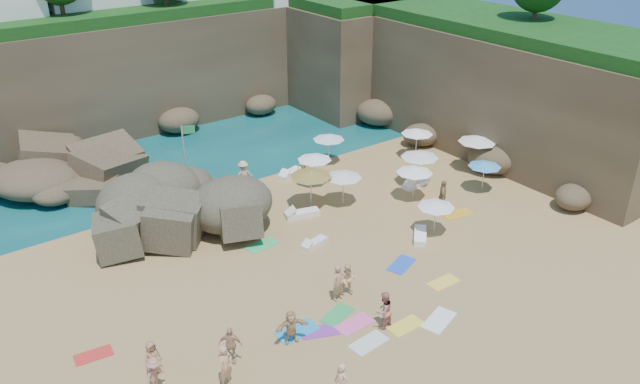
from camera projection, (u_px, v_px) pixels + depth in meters
ground at (324, 261)px, 30.75m from camera, size 120.00×120.00×0.00m
seawater at (110, 104)px, 52.33m from camera, size 120.00×120.00×0.00m
cliff_back at (150, 67)px, 48.02m from camera, size 44.00×8.00×8.00m
cliff_right at (468, 80)px, 44.84m from camera, size 8.00×30.00×8.00m
cliff_corner at (343, 51)px, 52.41m from camera, size 10.00×12.00×8.00m
rock_promontory at (9, 202)px, 36.40m from camera, size 12.00×7.00×2.00m
rock_outcrop at (161, 235)px, 32.99m from camera, size 9.26×8.30×3.04m
flag_pole at (186, 150)px, 36.45m from camera, size 0.81×0.31×4.25m
parasol_0 at (343, 175)px, 35.40m from camera, size 2.13×2.13×2.02m
parasol_1 at (329, 137)px, 40.71m from camera, size 2.09×2.09×1.97m
parasol_2 at (417, 132)px, 41.54m from camera, size 2.12×2.12×2.01m
parasol_3 at (420, 155)px, 37.62m from camera, size 2.31×2.31×2.18m
parasol_4 at (478, 139)px, 39.57m from camera, size 2.44×2.44×2.31m
parasol_6 at (311, 173)px, 34.97m from camera, size 2.42×2.42×2.29m
parasol_7 at (314, 157)px, 37.71m from camera, size 2.10×2.10×1.98m
parasol_9 at (436, 204)px, 32.44m from camera, size 1.97×1.97×1.86m
parasol_10 at (485, 164)px, 37.05m from camera, size 1.97×1.97×1.86m
parasol_11 at (415, 170)px, 36.00m from camera, size 2.12×2.12×2.01m
lounger_0 at (236, 210)px, 35.16m from camera, size 1.84×0.74×0.28m
lounger_1 at (302, 214)px, 34.82m from camera, size 2.03×1.14×0.30m
lounger_2 at (291, 173)px, 39.62m from camera, size 1.98×1.23×0.29m
lounger_3 at (315, 243)px, 32.02m from camera, size 1.63×0.83×0.24m
lounger_4 at (416, 184)px, 38.25m from camera, size 1.98×0.84×0.30m
lounger_5 at (420, 235)px, 32.68m from camera, size 1.74×1.72×0.29m
towel_0 at (297, 331)px, 25.90m from camera, size 1.81×0.90×0.03m
towel_3 at (337, 315)px, 26.89m from camera, size 1.79×1.27×0.03m
towel_4 at (406, 326)px, 26.23m from camera, size 1.58×0.80×0.03m
towel_5 at (369, 343)px, 25.26m from camera, size 1.68×0.93×0.03m
towel_6 at (319, 331)px, 25.89m from camera, size 1.75×1.33×0.03m
towel_7 at (94, 355)px, 24.60m from camera, size 1.53×0.90×0.03m
towel_8 at (401, 264)px, 30.42m from camera, size 1.87×1.37×0.03m
towel_9 at (355, 324)px, 26.32m from camera, size 1.71×0.91×0.03m
towel_10 at (457, 214)px, 35.07m from camera, size 1.93×1.19×0.03m
towel_11 at (262, 245)px, 32.04m from camera, size 1.76×1.02×0.03m
towel_12 at (444, 282)px, 29.08m from camera, size 1.54×0.79×0.03m
towel_13 at (439, 320)px, 26.56m from camera, size 1.93×1.37×0.03m
person_stand_0 at (226, 366)px, 22.78m from camera, size 0.77×0.64×1.79m
person_stand_1 at (384, 310)px, 25.80m from camera, size 0.90×0.73×1.72m
person_stand_2 at (243, 174)px, 37.75m from camera, size 1.20×0.70×1.75m
person_stand_3 at (443, 196)px, 34.99m from camera, size 1.09×1.13×1.89m
person_stand_4 at (303, 166)px, 39.09m from camera, size 0.83×0.78×1.52m
person_stand_5 at (207, 184)px, 36.57m from camera, size 1.57×1.24×1.70m
person_stand_6 at (341, 383)px, 22.10m from camera, size 0.44×0.63×1.65m
person_lie_1 at (231, 357)px, 24.21m from camera, size 1.75×1.80×0.39m
person_lie_2 at (154, 369)px, 23.64m from camera, size 1.06×1.58×0.38m
person_lie_3 at (291, 338)px, 25.24m from camera, size 1.69×1.77×0.40m
person_lie_4 at (338, 296)px, 27.81m from camera, size 0.79×1.79×0.42m
person_lie_5 at (348, 289)px, 28.09m from camera, size 1.57×1.69×0.59m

